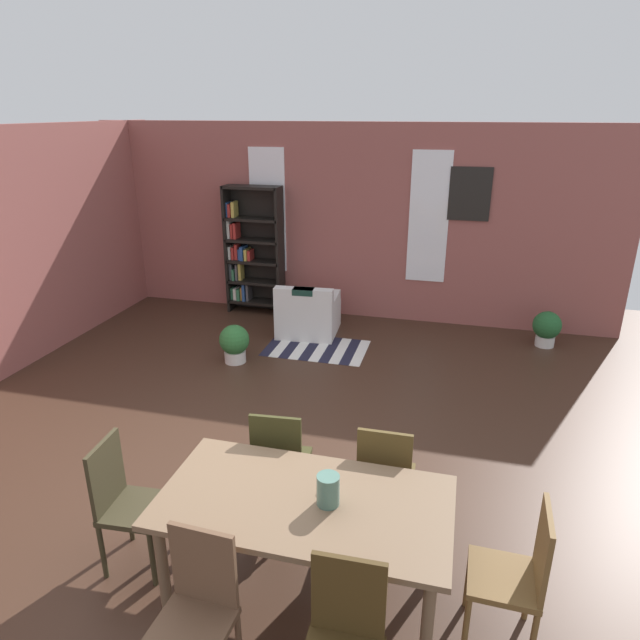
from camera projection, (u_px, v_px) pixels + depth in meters
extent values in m
plane|color=#3D271C|center=(231.00, 492.00, 4.63)|extent=(11.56, 11.56, 0.00)
cube|color=#98524C|center=(346.00, 223.00, 8.21)|extent=(7.84, 0.12, 2.83)
cube|color=white|center=(268.00, 211.00, 8.37)|extent=(0.55, 0.02, 1.84)
cube|color=white|center=(429.00, 218.00, 7.81)|extent=(0.55, 0.02, 1.84)
cube|color=brown|center=(304.00, 502.00, 3.39)|extent=(1.78, 0.94, 0.04)
cylinder|color=brown|center=(163.00, 571.00, 3.38)|extent=(0.07, 0.07, 0.73)
cylinder|color=brown|center=(427.00, 628.00, 3.00)|extent=(0.07, 0.07, 0.73)
cylinder|color=brown|center=(214.00, 495.00, 4.04)|extent=(0.07, 0.07, 0.73)
cylinder|color=brown|center=(436.00, 534.00, 3.67)|extent=(0.07, 0.07, 0.73)
cylinder|color=#4C7266|center=(328.00, 490.00, 3.31)|extent=(0.14, 0.14, 0.20)
cylinder|color=silver|center=(324.00, 488.00, 3.45)|extent=(0.04, 0.04, 0.04)
cube|color=#333217|center=(282.00, 461.00, 4.28)|extent=(0.43, 0.43, 0.04)
cube|color=#333217|center=(276.00, 447.00, 4.02)|extent=(0.38, 0.06, 0.50)
cylinder|color=#333217|center=(310.00, 475.00, 4.50)|extent=(0.04, 0.04, 0.43)
cylinder|color=#333217|center=(267.00, 470.00, 4.56)|extent=(0.04, 0.04, 0.43)
cylinder|color=#333217|center=(301.00, 504.00, 4.17)|extent=(0.04, 0.04, 0.43)
cylinder|color=#333217|center=(255.00, 499.00, 4.23)|extent=(0.04, 0.04, 0.43)
cube|color=brown|center=(190.00, 630.00, 2.89)|extent=(0.42, 0.42, 0.04)
cube|color=brown|center=(204.00, 567.00, 2.97)|extent=(0.38, 0.05, 0.50)
cylinder|color=brown|center=(182.00, 626.00, 3.19)|extent=(0.04, 0.04, 0.43)
cube|color=brown|center=(503.00, 578.00, 3.21)|extent=(0.41, 0.41, 0.04)
cube|color=brown|center=(543.00, 551.00, 3.08)|extent=(0.04, 0.38, 0.50)
cylinder|color=brown|center=(468.00, 579.00, 3.50)|extent=(0.04, 0.04, 0.43)
cylinder|color=brown|center=(466.00, 627.00, 3.18)|extent=(0.04, 0.04, 0.43)
cylinder|color=brown|center=(528.00, 592.00, 3.41)|extent=(0.04, 0.04, 0.43)
cube|color=#412F14|center=(348.00, 597.00, 2.78)|extent=(0.38, 0.04, 0.50)
cube|color=#352F1D|center=(136.00, 509.00, 3.77)|extent=(0.43, 0.43, 0.04)
cube|color=#352F1D|center=(106.00, 475.00, 3.72)|extent=(0.06, 0.38, 0.50)
cylinder|color=#352F1D|center=(152.00, 559.00, 3.66)|extent=(0.04, 0.04, 0.43)
cylinder|color=#352F1D|center=(176.00, 522.00, 3.99)|extent=(0.04, 0.04, 0.43)
cylinder|color=#352F1D|center=(102.00, 552.00, 3.72)|extent=(0.04, 0.04, 0.43)
cylinder|color=#352F1D|center=(129.00, 515.00, 4.05)|extent=(0.04, 0.04, 0.43)
cube|color=#4E3C1C|center=(386.00, 477.00, 4.09)|extent=(0.40, 0.40, 0.04)
cube|color=#4E3C1C|center=(384.00, 463.00, 3.84)|extent=(0.38, 0.03, 0.50)
cylinder|color=#4E3C1C|center=(411.00, 492.00, 4.30)|extent=(0.04, 0.04, 0.43)
cylinder|color=#4E3C1C|center=(365.00, 485.00, 4.38)|extent=(0.04, 0.04, 0.43)
cylinder|color=#4E3C1C|center=(406.00, 524.00, 3.97)|extent=(0.04, 0.04, 0.43)
cylinder|color=#4E3C1C|center=(357.00, 515.00, 4.05)|extent=(0.04, 0.04, 0.43)
cube|color=black|center=(229.00, 249.00, 8.54)|extent=(0.04, 0.31, 1.94)
cube|color=black|center=(280.00, 253.00, 8.35)|extent=(0.04, 0.31, 1.94)
cube|color=black|center=(258.00, 249.00, 8.58)|extent=(0.87, 0.01, 1.94)
cube|color=black|center=(256.00, 301.00, 8.73)|extent=(0.83, 0.31, 0.04)
cube|color=#33724C|center=(234.00, 293.00, 8.78)|extent=(0.04, 0.17, 0.18)
cube|color=white|center=(237.00, 293.00, 8.77)|extent=(0.05, 0.21, 0.19)
cube|color=#33724C|center=(241.00, 293.00, 8.76)|extent=(0.05, 0.25, 0.18)
cube|color=orange|center=(243.00, 293.00, 8.74)|extent=(0.03, 0.17, 0.20)
cube|color=#284C8C|center=(246.00, 291.00, 8.72)|extent=(0.04, 0.24, 0.26)
cube|color=#4C4C51|center=(249.00, 292.00, 8.71)|extent=(0.04, 0.20, 0.26)
cube|color=black|center=(256.00, 281.00, 8.62)|extent=(0.83, 0.31, 0.04)
cube|color=#4C4C51|center=(233.00, 271.00, 8.65)|extent=(0.04, 0.18, 0.25)
cube|color=#33724C|center=(236.00, 274.00, 8.66)|extent=(0.04, 0.24, 0.17)
cube|color=#4C4C51|center=(238.00, 271.00, 8.63)|extent=(0.03, 0.21, 0.25)
cube|color=gold|center=(241.00, 271.00, 8.62)|extent=(0.04, 0.16, 0.27)
cube|color=black|center=(255.00, 261.00, 8.50)|extent=(0.83, 0.31, 0.04)
cube|color=white|center=(231.00, 252.00, 8.55)|extent=(0.04, 0.19, 0.20)
cube|color=#B22D28|center=(235.00, 253.00, 8.54)|extent=(0.03, 0.20, 0.19)
cube|color=#B22D28|center=(238.00, 251.00, 8.52)|extent=(0.05, 0.16, 0.24)
cube|color=#284C8C|center=(241.00, 254.00, 8.52)|extent=(0.03, 0.18, 0.17)
cube|color=#284C8C|center=(244.00, 253.00, 8.50)|extent=(0.05, 0.25, 0.21)
cube|color=gold|center=(248.00, 254.00, 8.49)|extent=(0.04, 0.22, 0.17)
cube|color=#B22D28|center=(251.00, 255.00, 8.48)|extent=(0.04, 0.19, 0.15)
cube|color=black|center=(254.00, 240.00, 8.39)|extent=(0.83, 0.31, 0.04)
cube|color=white|center=(230.00, 229.00, 8.42)|extent=(0.04, 0.18, 0.27)
cube|color=#B22D28|center=(233.00, 231.00, 8.42)|extent=(0.03, 0.19, 0.23)
cube|color=#B22D28|center=(237.00, 230.00, 8.40)|extent=(0.04, 0.20, 0.24)
cube|color=black|center=(253.00, 219.00, 8.27)|extent=(0.83, 0.31, 0.04)
cube|color=#284C8C|center=(229.00, 209.00, 8.32)|extent=(0.03, 0.16, 0.22)
cube|color=#B22D28|center=(231.00, 210.00, 8.31)|extent=(0.04, 0.20, 0.19)
cube|color=gold|center=(235.00, 209.00, 8.29)|extent=(0.05, 0.18, 0.23)
cube|color=black|center=(252.00, 187.00, 8.11)|extent=(0.83, 0.31, 0.04)
cube|color=silver|center=(309.00, 319.00, 7.89)|extent=(0.85, 0.85, 0.40)
cube|color=silver|center=(304.00, 301.00, 7.47)|extent=(0.81, 0.21, 0.35)
cube|color=silver|center=(332.00, 302.00, 7.74)|extent=(0.17, 0.73, 0.15)
cube|color=silver|center=(285.00, 299.00, 7.86)|extent=(0.17, 0.73, 0.15)
cube|color=#19382D|center=(303.00, 291.00, 7.42)|extent=(0.29, 0.19, 0.08)
cylinder|color=silver|center=(235.00, 356.00, 7.00)|extent=(0.27, 0.27, 0.15)
sphere|color=#2D6B33|center=(234.00, 340.00, 6.92)|extent=(0.38, 0.38, 0.38)
cylinder|color=silver|center=(545.00, 340.00, 7.48)|extent=(0.25, 0.25, 0.15)
sphere|color=#235B2D|center=(547.00, 325.00, 7.40)|extent=(0.37, 0.37, 0.37)
cube|color=#1E1E33|center=(274.00, 344.00, 7.56)|extent=(0.13, 0.84, 0.01)
cube|color=white|center=(283.00, 344.00, 7.53)|extent=(0.13, 0.84, 0.01)
cube|color=#1E1E33|center=(293.00, 345.00, 7.50)|extent=(0.13, 0.84, 0.01)
cube|color=white|center=(302.00, 346.00, 7.46)|extent=(0.13, 0.84, 0.01)
cube|color=#1E1E33|center=(311.00, 347.00, 7.43)|extent=(0.13, 0.84, 0.01)
cube|color=white|center=(321.00, 348.00, 7.40)|extent=(0.13, 0.84, 0.01)
cube|color=#1E1E33|center=(331.00, 349.00, 7.37)|extent=(0.13, 0.84, 0.01)
cube|color=white|center=(341.00, 350.00, 7.34)|extent=(0.13, 0.84, 0.01)
cube|color=#1E1E33|center=(350.00, 352.00, 7.31)|extent=(0.13, 0.84, 0.01)
cube|color=white|center=(360.00, 353.00, 7.28)|extent=(0.13, 0.84, 0.01)
cube|color=black|center=(470.00, 194.00, 7.56)|extent=(0.56, 0.03, 0.72)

